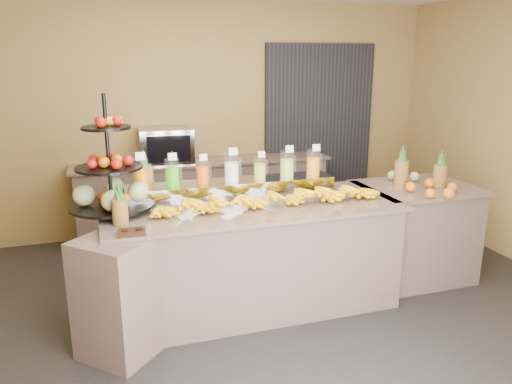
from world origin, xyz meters
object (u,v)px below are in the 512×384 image
banana_heap (269,196)px  fruit_stand (116,183)px  right_fruit_pile (425,182)px  pitcher_tray (232,189)px  oven_warmer (166,146)px  condiment_caddy (132,232)px

banana_heap → fruit_stand: (-1.21, 0.21, 0.16)m
banana_heap → fruit_stand: size_ratio=2.15×
fruit_stand → right_fruit_pile: fruit_stand is taller
pitcher_tray → banana_heap: size_ratio=0.91×
oven_warmer → condiment_caddy: bearing=-101.4°
banana_heap → oven_warmer: size_ratio=3.33×
pitcher_tray → banana_heap: (0.23, -0.33, 0.01)m
oven_warmer → pitcher_tray: bearing=-76.1°
banana_heap → right_fruit_pile: bearing=-0.2°
banana_heap → pitcher_tray: bearing=124.8°
pitcher_tray → right_fruit_pile: bearing=-10.8°
pitcher_tray → right_fruit_pile: 1.80m
condiment_caddy → banana_heap: bearing=18.0°
right_fruit_pile → fruit_stand: bearing=175.6°
pitcher_tray → banana_heap: 0.40m
banana_heap → right_fruit_pile: (1.54, -0.00, 0.00)m
condiment_caddy → right_fruit_pile: size_ratio=0.39×
banana_heap → oven_warmer: 2.08m
pitcher_tray → right_fruit_pile: right_fruit_pile is taller
fruit_stand → condiment_caddy: size_ratio=4.90×
pitcher_tray → right_fruit_pile: size_ratio=3.78×
fruit_stand → condiment_caddy: fruit_stand is taller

